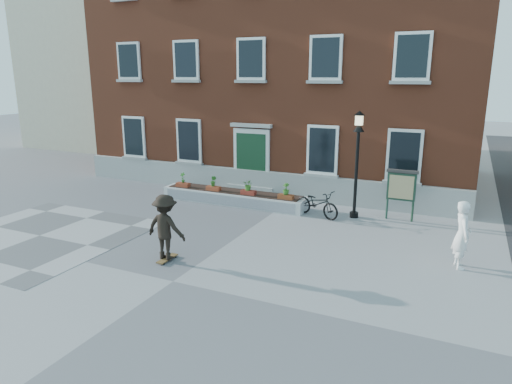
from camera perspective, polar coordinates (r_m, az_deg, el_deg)
The scene contains 10 objects.
ground at distance 12.15m, azimuth -10.32°, elevation -10.94°, with size 100.00×100.00×0.00m, color gray.
checker_patch at distance 16.73m, azimuth -25.43°, elevation -4.95°, with size 6.00×6.00×0.01m, color #515153.
distant_building at distance 37.89m, azimuth -16.01°, elevation 15.93°, with size 10.00×12.00×13.00m, color beige.
bicycle at distance 17.16m, azimuth 7.64°, elevation -1.41°, with size 0.68×1.94×1.02m, color black.
bystander at distance 13.64m, azimuth 24.35°, elevation -4.88°, with size 0.69×0.45×1.89m, color white.
brick_building at distance 24.41m, azimuth 4.74°, elevation 17.07°, with size 18.40×10.85×12.60m.
planter_assembly at distance 18.80m, azimuth -2.81°, elevation -0.54°, with size 6.20×1.12×1.15m.
lamp_post at distance 16.86m, azimuth 12.57°, elevation 5.16°, with size 0.40×0.40×3.93m.
notice_board at distance 17.20m, azimuth 17.72°, elevation 0.65°, with size 1.10×0.16×1.87m.
skateboarder at distance 13.09m, azimuth -11.23°, elevation -4.32°, with size 1.22×0.78×1.95m.
Camera 1 is at (6.48, -8.89, 5.15)m, focal length 32.00 mm.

